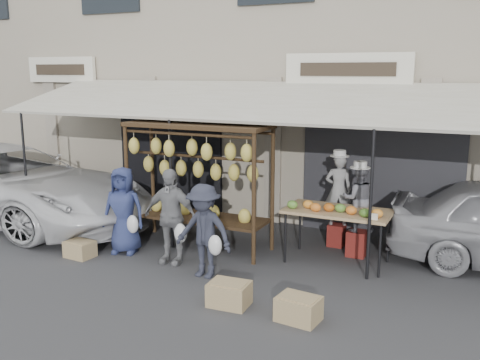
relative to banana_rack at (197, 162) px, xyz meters
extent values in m
plane|color=#2D2D30|center=(0.58, -1.34, -1.56)|extent=(90.00, 90.00, 0.00)
cube|color=gray|center=(0.58, 5.16, 1.94)|extent=(24.00, 6.00, 7.00)
cube|color=#232328|center=(2.78, 2.12, -0.31)|extent=(3.00, 0.10, 2.50)
cube|color=black|center=(-1.92, 2.12, -0.31)|extent=(2.60, 0.10, 2.50)
cube|color=silver|center=(2.08, 2.06, 1.59)|extent=(2.40, 0.10, 0.60)
cube|color=silver|center=(-4.92, 2.06, 1.59)|extent=(2.00, 0.10, 0.60)
cube|color=beige|center=(0.58, 0.96, 1.04)|extent=(10.00, 2.34, 0.63)
cylinder|color=black|center=(-3.92, -0.19, -0.41)|extent=(0.05, 0.05, 2.30)
cylinder|color=black|center=(-0.42, -0.19, -0.41)|extent=(0.05, 0.05, 2.30)
cylinder|color=black|center=(3.08, -0.19, -0.41)|extent=(0.05, 0.05, 2.30)
cylinder|color=black|center=(-1.25, -0.35, -0.46)|extent=(0.07, 0.07, 2.20)
cylinder|color=black|center=(1.25, -0.35, -0.46)|extent=(0.07, 0.07, 2.20)
cylinder|color=black|center=(-1.25, 0.45, -0.46)|extent=(0.07, 0.07, 2.20)
cylinder|color=black|center=(1.25, 0.45, -0.46)|extent=(0.07, 0.07, 2.20)
cube|color=black|center=(0.00, 0.05, 0.64)|extent=(2.60, 0.90, 0.07)
cylinder|color=black|center=(0.00, -0.30, 0.52)|extent=(2.50, 0.05, 0.05)
cylinder|color=black|center=(0.00, 0.40, 0.52)|extent=(2.50, 0.05, 0.05)
cylinder|color=black|center=(0.00, 0.05, 0.09)|extent=(2.50, 0.05, 0.05)
cube|color=black|center=(0.00, 0.05, -1.01)|extent=(2.50, 0.80, 0.05)
ellipsoid|color=#E2C059|center=(-1.10, -0.30, 0.26)|extent=(0.20, 0.18, 0.30)
ellipsoid|color=#E2C059|center=(-0.73, -0.15, 0.26)|extent=(0.20, 0.18, 0.30)
ellipsoid|color=#E2C059|center=(-0.37, -0.30, 0.26)|extent=(0.20, 0.18, 0.30)
ellipsoid|color=#E2C059|center=(0.00, -0.15, 0.28)|extent=(0.20, 0.18, 0.30)
ellipsoid|color=#E2C059|center=(0.37, -0.30, 0.24)|extent=(0.20, 0.18, 0.30)
ellipsoid|color=#E2C059|center=(0.73, -0.15, 0.25)|extent=(0.20, 0.18, 0.30)
ellipsoid|color=#E2C059|center=(1.10, -0.30, 0.28)|extent=(0.20, 0.18, 0.30)
ellipsoid|color=#E2C059|center=(-1.05, 0.05, -0.12)|extent=(0.20, 0.18, 0.30)
ellipsoid|color=#E2C059|center=(-0.70, 0.05, -0.17)|extent=(0.20, 0.18, 0.30)
ellipsoid|color=#E2C059|center=(-0.35, 0.05, -0.14)|extent=(0.20, 0.18, 0.30)
ellipsoid|color=#E2C059|center=(0.00, 0.05, -0.14)|extent=(0.20, 0.18, 0.30)
ellipsoid|color=#E2C059|center=(0.35, 0.05, -0.16)|extent=(0.20, 0.18, 0.30)
ellipsoid|color=#E2C059|center=(0.70, 0.05, -0.14)|extent=(0.20, 0.18, 0.30)
ellipsoid|color=#E2C059|center=(1.05, 0.05, -0.13)|extent=(0.20, 0.18, 0.30)
cube|color=tan|center=(2.45, 0.32, -0.69)|extent=(1.70, 0.90, 0.05)
cylinder|color=black|center=(1.68, -0.05, -1.14)|extent=(0.04, 0.04, 0.85)
cylinder|color=black|center=(3.22, -0.05, -1.14)|extent=(0.04, 0.04, 0.85)
cylinder|color=black|center=(1.68, 0.69, -1.14)|extent=(0.04, 0.04, 0.85)
cylinder|color=black|center=(3.22, 0.69, -1.14)|extent=(0.04, 0.04, 0.85)
ellipsoid|color=#598C33|center=(1.76, 0.07, -0.59)|extent=(0.18, 0.14, 0.14)
ellipsoid|color=orange|center=(1.99, 0.20, -0.59)|extent=(0.18, 0.14, 0.14)
ellipsoid|color=orange|center=(2.15, 0.06, -0.59)|extent=(0.18, 0.14, 0.14)
ellipsoid|color=#B25919|center=(2.35, 0.15, -0.59)|extent=(0.18, 0.14, 0.14)
ellipsoid|color=#598C33|center=(2.53, 0.18, -0.59)|extent=(0.18, 0.14, 0.14)
ellipsoid|color=orange|center=(2.72, 0.12, -0.59)|extent=(0.18, 0.14, 0.14)
ellipsoid|color=#477226|center=(2.95, 0.05, -0.59)|extent=(0.18, 0.14, 0.14)
ellipsoid|color=orange|center=(3.13, 0.12, -0.59)|extent=(0.18, 0.14, 0.14)
imported|color=gray|center=(2.23, 1.16, -0.52)|extent=(0.54, 0.44, 1.28)
imported|color=slate|center=(2.68, 0.78, -0.55)|extent=(0.65, 0.57, 1.13)
imported|color=navy|center=(-1.03, -0.78, -0.80)|extent=(0.84, 0.66, 1.52)
imported|color=gray|center=(-0.01, -0.86, -0.77)|extent=(0.96, 0.46, 1.58)
imported|color=#292B39|center=(0.78, -1.16, -0.83)|extent=(0.96, 0.58, 1.46)
cube|color=maroon|center=(2.23, 1.16, -1.36)|extent=(0.36, 0.36, 0.40)
cube|color=maroon|center=(2.68, 0.78, -1.34)|extent=(0.39, 0.39, 0.44)
cube|color=tan|center=(1.59, -1.93, -1.40)|extent=(0.56, 0.44, 0.32)
cube|color=tan|center=(2.59, -1.96, -1.40)|extent=(0.56, 0.45, 0.31)
cube|color=tan|center=(-1.57, -1.31, -1.42)|extent=(0.49, 0.39, 0.28)
imported|color=silver|center=(-4.97, 0.19, -0.44)|extent=(5.73, 3.34, 2.25)
camera|label=1|loc=(4.63, -7.98, 1.57)|focal=40.00mm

